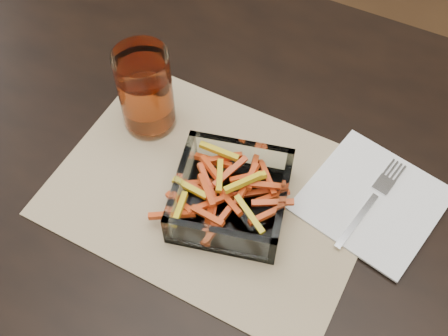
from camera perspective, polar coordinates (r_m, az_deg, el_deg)
The scene contains 6 objects.
dining_table at distance 0.90m, azimuth 3.69°, elevation -5.87°, with size 1.60×0.90×0.75m.
placemat at distance 0.82m, azimuth -1.11°, elevation -2.30°, with size 0.45×0.33×0.00m, color tan.
glass_bowl at distance 0.79m, azimuth 0.68°, elevation -2.99°, with size 0.19×0.19×0.06m.
tumbler at distance 0.85m, azimuth -7.94°, elevation 7.55°, with size 0.08×0.08×0.14m.
napkin at distance 0.84m, azimuth 14.86°, elevation -3.16°, with size 0.18×0.18×0.00m, color white.
fork at distance 0.83m, azimuth 14.83°, elevation -3.15°, with size 0.05×0.18×0.00m.
Camera 1 is at (0.13, -0.40, 1.45)m, focal length 45.00 mm.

